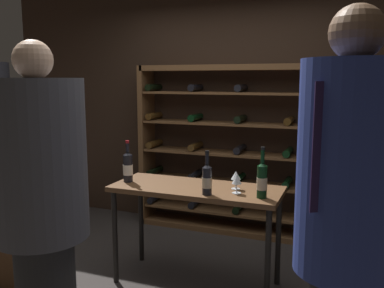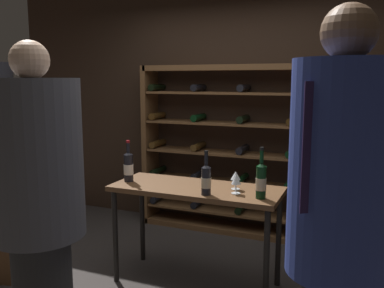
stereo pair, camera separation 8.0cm
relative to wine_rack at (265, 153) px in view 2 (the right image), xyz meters
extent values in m
cube|color=#332319|center=(-0.37, 0.21, 0.52)|extent=(5.79, 0.10, 2.86)
cube|color=brown|center=(-1.37, 0.00, 0.01)|extent=(0.06, 0.32, 1.83)
cube|color=brown|center=(0.01, 0.00, 0.89)|extent=(2.77, 0.32, 0.06)
cube|color=brown|center=(0.01, 0.00, -0.88)|extent=(2.77, 0.32, 0.06)
cube|color=brown|center=(0.01, 0.00, -0.68)|extent=(2.69, 0.32, 0.02)
cylinder|color=black|center=(-1.27, 0.00, -0.62)|extent=(0.08, 0.30, 0.08)
cylinder|color=black|center=(-0.76, 0.00, -0.62)|extent=(0.08, 0.30, 0.08)
cylinder|color=black|center=(-0.24, 0.00, -0.62)|extent=(0.08, 0.30, 0.08)
cylinder|color=black|center=(0.78, 0.00, -0.62)|extent=(0.08, 0.30, 0.08)
cube|color=brown|center=(0.01, 0.00, -0.35)|extent=(2.69, 0.32, 0.02)
cylinder|color=black|center=(-1.27, 0.00, -0.30)|extent=(0.08, 0.30, 0.08)
cylinder|color=black|center=(-0.76, 0.00, -0.30)|extent=(0.08, 0.30, 0.08)
cylinder|color=black|center=(-0.24, 0.00, -0.30)|extent=(0.08, 0.30, 0.08)
cylinder|color=black|center=(0.27, 0.00, -0.30)|extent=(0.08, 0.30, 0.08)
cylinder|color=#4C3314|center=(0.78, 0.00, -0.30)|extent=(0.08, 0.30, 0.08)
cube|color=brown|center=(0.01, 0.00, -0.03)|extent=(2.69, 0.32, 0.02)
cylinder|color=#4C3314|center=(-1.27, 0.00, 0.03)|extent=(0.08, 0.30, 0.08)
cylinder|color=#4C3314|center=(-0.76, 0.00, 0.03)|extent=(0.08, 0.30, 0.08)
cylinder|color=black|center=(-0.24, 0.00, 0.03)|extent=(0.08, 0.30, 0.08)
cylinder|color=black|center=(0.27, 0.00, 0.03)|extent=(0.08, 0.30, 0.08)
cylinder|color=black|center=(0.78, 0.00, 0.03)|extent=(0.08, 0.30, 0.08)
cube|color=brown|center=(0.01, 0.00, 0.30)|extent=(2.69, 0.32, 0.02)
cylinder|color=#4C3314|center=(-1.27, 0.00, 0.35)|extent=(0.08, 0.30, 0.08)
cylinder|color=black|center=(-0.76, 0.00, 0.35)|extent=(0.08, 0.30, 0.08)
cylinder|color=black|center=(-0.24, 0.00, 0.35)|extent=(0.08, 0.30, 0.08)
cylinder|color=#4C3314|center=(0.27, 0.00, 0.35)|extent=(0.08, 0.30, 0.08)
cylinder|color=black|center=(0.78, 0.00, 0.35)|extent=(0.08, 0.30, 0.08)
cube|color=brown|center=(0.01, 0.00, 0.63)|extent=(2.69, 0.32, 0.02)
cylinder|color=black|center=(-1.27, 0.00, 0.68)|extent=(0.08, 0.30, 0.08)
cylinder|color=black|center=(-0.76, 0.00, 0.68)|extent=(0.08, 0.30, 0.08)
cylinder|color=black|center=(-0.24, 0.00, 0.68)|extent=(0.08, 0.30, 0.08)
cube|color=brown|center=(-0.27, -1.26, -0.10)|extent=(1.36, 0.55, 0.04)
cylinder|color=black|center=(-0.91, -1.48, -0.51)|extent=(0.04, 0.04, 0.79)
cylinder|color=black|center=(0.36, -1.48, -0.51)|extent=(0.04, 0.04, 0.79)
cylinder|color=black|center=(-0.91, -1.03, -0.51)|extent=(0.04, 0.04, 0.79)
cylinder|color=black|center=(0.36, -1.03, -0.51)|extent=(0.04, 0.04, 0.79)
cylinder|color=#2D3D8C|center=(0.86, -2.43, 0.40)|extent=(0.44, 0.44, 0.92)
sphere|color=brown|center=(0.86, -2.43, 0.96)|extent=(0.23, 0.23, 0.23)
cube|color=#26193F|center=(0.74, -2.62, 0.51)|extent=(0.05, 0.03, 0.51)
cylinder|color=#4C4C51|center=(-0.72, -2.52, 0.34)|extent=(0.51, 0.51, 0.88)
sphere|color=tan|center=(-0.72, -2.52, 0.87)|extent=(0.21, 0.21, 0.21)
cube|color=brown|center=(-1.86, -1.77, -0.75)|extent=(0.55, 0.45, 0.31)
cylinder|color=black|center=(0.28, -1.38, 0.04)|extent=(0.07, 0.07, 0.24)
cone|color=black|center=(0.28, -1.38, 0.17)|extent=(0.07, 0.07, 0.03)
cylinder|color=black|center=(0.28, -1.38, 0.23)|extent=(0.03, 0.03, 0.09)
cylinder|color=black|center=(0.28, -1.38, 0.28)|extent=(0.03, 0.03, 0.02)
cylinder|color=#C6B28C|center=(0.28, -1.38, 0.03)|extent=(0.08, 0.08, 0.09)
cylinder|color=black|center=(-0.12, -1.44, 0.02)|extent=(0.07, 0.07, 0.21)
cone|color=black|center=(-0.12, -1.44, 0.14)|extent=(0.07, 0.07, 0.03)
cylinder|color=black|center=(-0.12, -1.44, 0.19)|extent=(0.03, 0.03, 0.08)
cylinder|color=black|center=(-0.12, -1.44, 0.24)|extent=(0.03, 0.03, 0.02)
cylinder|color=#C6B28C|center=(-0.12, -1.44, 0.01)|extent=(0.08, 0.08, 0.08)
cylinder|color=black|center=(-0.87, -1.31, 0.03)|extent=(0.08, 0.08, 0.23)
cone|color=black|center=(-0.87, -1.31, 0.16)|extent=(0.08, 0.08, 0.03)
cylinder|color=black|center=(-0.87, -1.31, 0.21)|extent=(0.03, 0.03, 0.08)
cylinder|color=maroon|center=(-0.87, -1.31, 0.26)|extent=(0.03, 0.03, 0.02)
cylinder|color=silver|center=(-0.87, -1.31, 0.02)|extent=(0.08, 0.08, 0.09)
cylinder|color=silver|center=(0.04, -1.21, -0.08)|extent=(0.07, 0.07, 0.00)
cylinder|color=silver|center=(0.04, -1.21, -0.04)|extent=(0.01, 0.01, 0.07)
cone|color=silver|center=(0.04, -1.21, 0.03)|extent=(0.08, 0.08, 0.06)
cylinder|color=#590A14|center=(0.04, -1.21, 0.02)|extent=(0.04, 0.04, 0.02)
cylinder|color=silver|center=(0.08, -1.33, -0.08)|extent=(0.07, 0.07, 0.00)
cylinder|color=silver|center=(0.08, -1.33, -0.04)|extent=(0.01, 0.01, 0.07)
cone|color=silver|center=(0.08, -1.33, 0.03)|extent=(0.07, 0.07, 0.07)
cylinder|color=#590A14|center=(0.08, -1.33, 0.01)|extent=(0.04, 0.04, 0.03)
camera|label=1|loc=(0.85, -4.26, 0.77)|focal=38.39mm
camera|label=2|loc=(0.92, -4.23, 0.77)|focal=38.39mm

